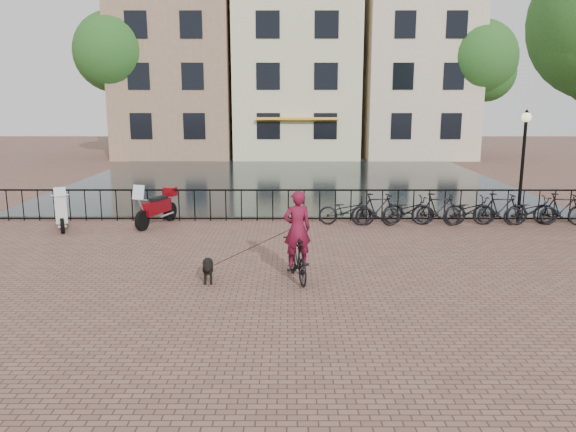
{
  "coord_description": "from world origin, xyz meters",
  "views": [
    {
      "loc": [
        0.03,
        -9.61,
        3.83
      ],
      "look_at": [
        0.0,
        3.0,
        1.2
      ],
      "focal_mm": 35.0,
      "sensor_mm": 36.0,
      "label": 1
    }
  ],
  "objects_px": {
    "cyclist": "(297,241)",
    "dog": "(208,269)",
    "lamp_post": "(524,148)",
    "scooter": "(60,206)",
    "motorcycle": "(156,203)"
  },
  "relations": [
    {
      "from": "cyclist",
      "to": "dog",
      "type": "relative_size",
      "value": 2.71
    },
    {
      "from": "lamp_post",
      "to": "cyclist",
      "type": "bearing_deg",
      "value": -141.21
    },
    {
      "from": "motorcycle",
      "to": "scooter",
      "type": "relative_size",
      "value": 1.3
    },
    {
      "from": "cyclist",
      "to": "motorcycle",
      "type": "relative_size",
      "value": 1.14
    },
    {
      "from": "cyclist",
      "to": "motorcycle",
      "type": "bearing_deg",
      "value": -64.13
    },
    {
      "from": "lamp_post",
      "to": "dog",
      "type": "relative_size",
      "value": 4.09
    },
    {
      "from": "lamp_post",
      "to": "cyclist",
      "type": "height_order",
      "value": "lamp_post"
    },
    {
      "from": "cyclist",
      "to": "motorcycle",
      "type": "height_order",
      "value": "cyclist"
    },
    {
      "from": "lamp_post",
      "to": "motorcycle",
      "type": "xyz_separation_m",
      "value": [
        -11.26,
        -0.28,
        -1.67
      ]
    },
    {
      "from": "motorcycle",
      "to": "scooter",
      "type": "height_order",
      "value": "motorcycle"
    },
    {
      "from": "dog",
      "to": "lamp_post",
      "type": "bearing_deg",
      "value": 24.64
    },
    {
      "from": "lamp_post",
      "to": "scooter",
      "type": "bearing_deg",
      "value": -176.75
    },
    {
      "from": "lamp_post",
      "to": "scooter",
      "type": "xyz_separation_m",
      "value": [
        -14.01,
        -0.8,
        -1.68
      ]
    },
    {
      "from": "motorcycle",
      "to": "scooter",
      "type": "distance_m",
      "value": 2.8
    },
    {
      "from": "lamp_post",
      "to": "cyclist",
      "type": "relative_size",
      "value": 1.51
    }
  ]
}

